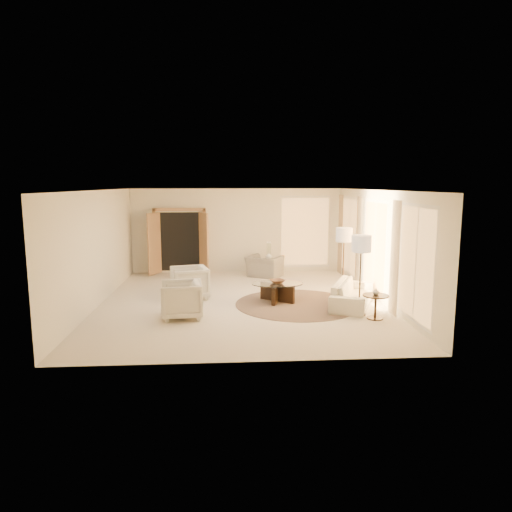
{
  "coord_description": "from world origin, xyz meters",
  "views": [
    {
      "loc": [
        -0.38,
        -11.26,
        2.95
      ],
      "look_at": [
        0.4,
        0.4,
        1.1
      ],
      "focal_mm": 32.0,
      "sensor_mm": 36.0,
      "label": 1
    }
  ],
  "objects": [
    {
      "name": "coffee_table",
      "position": [
        0.91,
        -0.07,
        0.3
      ],
      "size": [
        1.62,
        1.62,
        0.48
      ],
      "rotation": [
        0.0,
        0.0,
        0.29
      ],
      "color": "black",
      "rests_on": "room"
    },
    {
      "name": "side_table",
      "position": [
        0.98,
        3.02,
        0.35
      ],
      "size": [
        0.49,
        0.49,
        0.57
      ],
      "rotation": [
        0.0,
        0.0,
        -0.28
      ],
      "color": "#2D2119",
      "rests_on": "room"
    },
    {
      "name": "french_doors",
      "position": [
        -1.9,
        3.82,
        1.07
      ],
      "size": [
        1.95,
        0.66,
        2.16
      ],
      "color": "tan",
      "rests_on": "room"
    },
    {
      "name": "armchair_left",
      "position": [
        -1.33,
        0.42,
        0.46
      ],
      "size": [
        1.02,
        1.06,
        0.92
      ],
      "primitive_type": "imported",
      "rotation": [
        0.0,
        0.0,
        -1.33
      ],
      "color": "silver",
      "rests_on": "room"
    },
    {
      "name": "window_back_corner",
      "position": [
        2.3,
        3.95,
        1.35
      ],
      "size": [
        1.7,
        0.1,
        2.4
      ],
      "primitive_type": null,
      "color": "#EEB05F",
      "rests_on": "room"
    },
    {
      "name": "windows_right",
      "position": [
        3.45,
        0.1,
        1.35
      ],
      "size": [
        0.1,
        6.4,
        2.4
      ],
      "primitive_type": null,
      "color": "#EEB05F",
      "rests_on": "room"
    },
    {
      "name": "sofa",
      "position": [
        2.71,
        -0.58,
        0.3
      ],
      "size": [
        1.57,
        2.19,
        0.6
      ],
      "primitive_type": "imported",
      "rotation": [
        0.0,
        0.0,
        1.15
      ],
      "color": "silver",
      "rests_on": "room"
    },
    {
      "name": "bowl",
      "position": [
        0.91,
        -0.07,
        0.52
      ],
      "size": [
        0.46,
        0.46,
        0.09
      ],
      "primitive_type": "imported",
      "rotation": [
        0.0,
        0.0,
        0.35
      ],
      "color": "brown",
      "rests_on": "coffee_table"
    },
    {
      "name": "accent_chair",
      "position": [
        0.86,
        3.09,
        0.45
      ],
      "size": [
        1.22,
        1.09,
        0.9
      ],
      "primitive_type": "imported",
      "rotation": [
        0.0,
        0.0,
        2.62
      ],
      "color": "gray",
      "rests_on": "room"
    },
    {
      "name": "room",
      "position": [
        0.0,
        0.0,
        1.4
      ],
      "size": [
        7.04,
        8.04,
        2.83
      ],
      "color": "beige",
      "rests_on": "ground"
    },
    {
      "name": "end_table",
      "position": [
        2.9,
        -1.71,
        0.37
      ],
      "size": [
        0.57,
        0.57,
        0.54
      ],
      "rotation": [
        0.0,
        0.0,
        -0.1
      ],
      "color": "black",
      "rests_on": "room"
    },
    {
      "name": "side_vase",
      "position": [
        0.98,
        3.02,
        0.68
      ],
      "size": [
        0.28,
        0.28,
        0.22
      ],
      "primitive_type": "imported",
      "rotation": [
        0.0,
        0.0,
        0.41
      ],
      "color": "silver",
      "rests_on": "side_table"
    },
    {
      "name": "floor_lamp_far",
      "position": [
        2.64,
        -1.37,
        1.55
      ],
      "size": [
        0.44,
        0.44,
        1.82
      ],
      "rotation": [
        0.0,
        0.0,
        0.0
      ],
      "color": "#2D2119",
      "rests_on": "room"
    },
    {
      "name": "armchair_right",
      "position": [
        -1.38,
        -1.33,
        0.45
      ],
      "size": [
        0.9,
        0.95,
        0.9
      ],
      "primitive_type": "imported",
      "rotation": [
        0.0,
        0.0,
        -1.47
      ],
      "color": "silver",
      "rests_on": "room"
    },
    {
      "name": "curtains_right",
      "position": [
        3.4,
        1.0,
        1.3
      ],
      "size": [
        0.06,
        5.2,
        2.6
      ],
      "primitive_type": null,
      "color": "tan",
      "rests_on": "room"
    },
    {
      "name": "area_rug",
      "position": [
        1.37,
        -0.36,
        0.01
      ],
      "size": [
        3.68,
        3.68,
        0.01
      ],
      "primitive_type": "cylinder",
      "rotation": [
        0.0,
        0.0,
        -0.23
      ],
      "color": "#402E25",
      "rests_on": "room"
    },
    {
      "name": "floor_lamp_near",
      "position": [
        2.77,
        0.63,
        1.53
      ],
      "size": [
        0.44,
        0.44,
        1.8
      ],
      "rotation": [
        0.0,
        0.0,
        -0.08
      ],
      "color": "#2D2119",
      "rests_on": "room"
    },
    {
      "name": "end_vase",
      "position": [
        2.9,
        -1.71,
        0.61
      ],
      "size": [
        0.19,
        0.19,
        0.15
      ],
      "primitive_type": "imported",
      "rotation": [
        0.0,
        0.0,
        -0.41
      ],
      "color": "silver",
      "rests_on": "end_table"
    }
  ]
}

